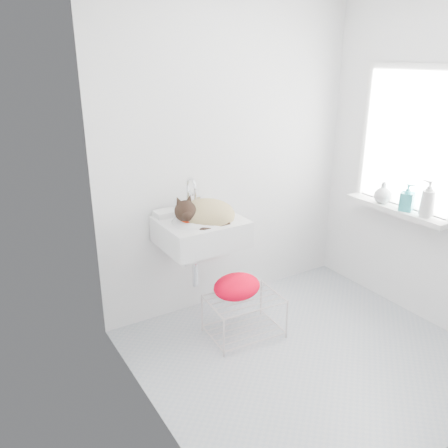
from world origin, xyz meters
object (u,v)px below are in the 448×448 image
sink (201,219)px  wire_rack (244,316)px  bottle_c (382,203)px  cat (203,214)px  bottle_a (425,217)px  bottle_b (405,210)px

sink → wire_rack: size_ratio=1.13×
wire_rack → bottle_c: 1.42m
sink → cat: cat is taller
bottle_c → bottle_a: bearing=-90.0°
bottle_c → cat: bearing=164.3°
bottle_b → bottle_c: (0.00, 0.22, 0.00)m
cat → bottle_c: size_ratio=2.83×
cat → wire_rack: 0.81m
sink → cat: 0.05m
bottle_b → bottle_c: bearing=90.0°
sink → wire_rack: bearing=-58.9°
wire_rack → bottle_c: (1.23, -0.11, 0.70)m
sink → bottle_c: size_ratio=3.35×
wire_rack → bottle_a: (1.23, -0.50, 0.70)m
wire_rack → bottle_b: size_ratio=2.49×
wire_rack → bottle_a: bearing=-22.2°
bottle_a → bottle_c: bearing=90.0°
bottle_a → bottle_b: size_ratio=1.11×
cat → bottle_a: size_ratio=2.15×
cat → wire_rack: size_ratio=0.96×
bottle_a → wire_rack: bearing=157.8°
sink → bottle_a: 1.63m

